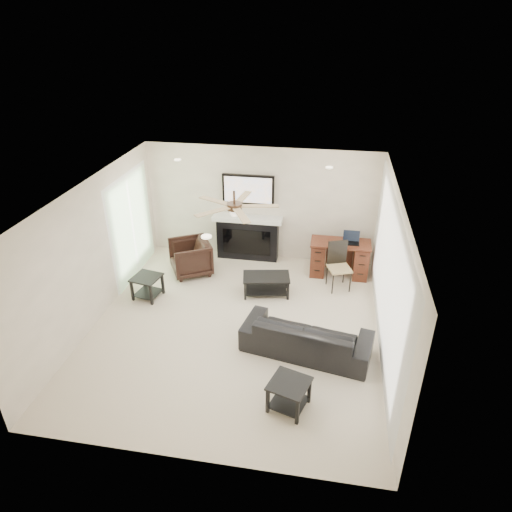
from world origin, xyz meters
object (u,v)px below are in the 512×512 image
object	(u,v)px
sofa	(307,336)
coffee_table	(266,285)
desk	(339,259)
fireplace_unit	(247,219)
armchair	(190,257)

from	to	relation	value
sofa	coffee_table	xyz separation A→B (m)	(-0.90, 1.60, -0.10)
desk	fireplace_unit	bearing A→B (deg)	168.50
sofa	fireplace_unit	size ratio (longest dim) A/B	1.08
fireplace_unit	desk	size ratio (longest dim) A/B	1.57
sofa	coffee_table	size ratio (longest dim) A/B	2.30
desk	armchair	bearing A→B (deg)	-171.66
sofa	armchair	xyz separation A→B (m)	(-2.60, 2.15, 0.06)
armchair	desk	xyz separation A→B (m)	(3.09, 0.45, 0.01)
coffee_table	fireplace_unit	xyz separation A→B (m)	(-0.64, 1.41, 0.75)
coffee_table	desk	bearing A→B (deg)	25.57
sofa	desk	distance (m)	2.65
armchair	fireplace_unit	xyz separation A→B (m)	(1.06, 0.86, 0.59)
sofa	armchair	world-z (taller)	armchair
armchair	sofa	bearing A→B (deg)	20.94
sofa	fireplace_unit	bearing A→B (deg)	-52.12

